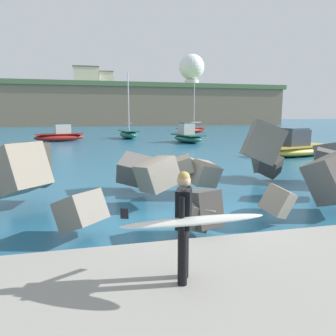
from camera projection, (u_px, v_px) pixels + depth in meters
name	position (u px, v px, depth m)	size (l,w,h in m)	color
ground_plane	(197.00, 220.00, 8.81)	(400.00, 400.00, 0.00)	#235B7A
walkway_path	(279.00, 294.00, 4.95)	(48.00, 4.40, 0.24)	gray
breakwater_jetty	(174.00, 172.00, 9.99)	(29.07, 7.85, 2.73)	#3D3A38
surfer_with_board	(185.00, 221.00, 4.85)	(2.07, 1.49, 1.78)	black
boat_near_left	(128.00, 134.00, 39.39)	(2.48, 4.86, 7.80)	#1E6656
boat_near_right	(192.00, 130.00, 52.49)	(6.28, 4.81, 8.25)	maroon
boat_mid_left	(297.00, 147.00, 22.55)	(6.61, 3.61, 1.97)	#EAC64C
boat_mid_centre	(188.00, 136.00, 33.69)	(3.02, 5.02, 2.10)	#1E6656
boat_far_left	(60.00, 136.00, 35.12)	(5.56, 2.89, 1.97)	maroon
mooring_buoy_inner	(332.00, 147.00, 26.34)	(0.44, 0.44, 0.44)	yellow
headland_bluff	(132.00, 106.00, 102.17)	(84.76, 39.05, 11.38)	#847056
radar_dome	(192.00, 69.00, 103.35)	(8.12, 8.12, 10.85)	silver
station_building_west	(106.00, 80.00, 102.42)	(4.49, 7.35, 4.99)	#B2ADA3
station_building_central	(86.00, 77.00, 95.82)	(7.55, 6.05, 5.64)	beige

